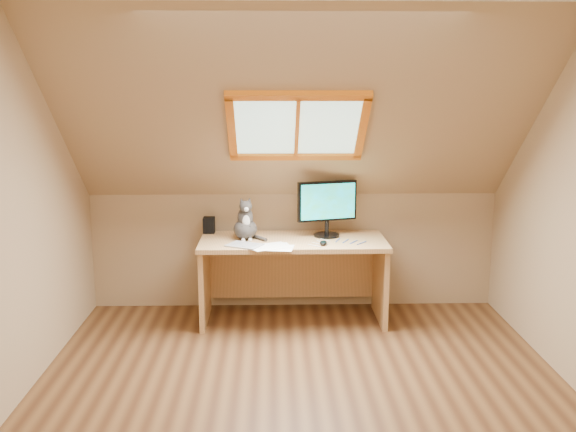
{
  "coord_description": "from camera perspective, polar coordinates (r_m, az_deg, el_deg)",
  "views": [
    {
      "loc": [
        -0.19,
        -3.69,
        1.92
      ],
      "look_at": [
        -0.07,
        1.0,
        0.96
      ],
      "focal_mm": 40.0,
      "sensor_mm": 36.0,
      "label": 1
    }
  ],
  "objects": [
    {
      "name": "ground",
      "position": [
        4.16,
        1.33,
        -15.91
      ],
      "size": [
        3.5,
        3.5,
        0.0
      ],
      "primitive_type": "plane",
      "color": "brown",
      "rests_on": "ground"
    },
    {
      "name": "papers",
      "position": [
        4.96,
        -1.27,
        -2.78
      ],
      "size": [
        0.35,
        0.3,
        0.01
      ],
      "color": "white",
      "rests_on": "desk"
    },
    {
      "name": "desk",
      "position": [
        5.34,
        0.42,
        -4.17
      ],
      "size": [
        1.51,
        0.66,
        0.69
      ],
      "color": "tan",
      "rests_on": "ground"
    },
    {
      "name": "monitor",
      "position": [
        5.27,
        3.51,
        0.99
      ],
      "size": [
        0.49,
        0.21,
        0.46
      ],
      "color": "black",
      "rests_on": "desk"
    },
    {
      "name": "graphics_tablet",
      "position": [
        5.02,
        -3.87,
        -2.61
      ],
      "size": [
        0.32,
        0.29,
        0.01
      ],
      "primitive_type": "cube",
      "rotation": [
        0.0,
        0.0,
        -0.48
      ],
      "color": "#B2B2B7",
      "rests_on": "desk"
    },
    {
      "name": "cables",
      "position": [
        5.13,
        4.47,
        -2.33
      ],
      "size": [
        0.51,
        0.26,
        0.01
      ],
      "color": "silver",
      "rests_on": "desk"
    },
    {
      "name": "room_shell",
      "position": [
        3.63,
        1.51,
        3.81
      ],
      "size": [
        3.52,
        3.52,
        2.41
      ],
      "color": "tan",
      "rests_on": "ground"
    },
    {
      "name": "mouse",
      "position": [
        5.04,
        3.16,
        -2.41
      ],
      "size": [
        0.07,
        0.11,
        0.03
      ],
      "primitive_type": "ellipsoid",
      "rotation": [
        0.0,
        0.0,
        -0.14
      ],
      "color": "black",
      "rests_on": "desk"
    },
    {
      "name": "desk_speaker",
      "position": [
        5.47,
        -7.04,
        -0.81
      ],
      "size": [
        0.1,
        0.1,
        0.14
      ],
      "primitive_type": "cube",
      "rotation": [
        0.0,
        0.0,
        -0.04
      ],
      "color": "black",
      "rests_on": "desk"
    },
    {
      "name": "cat",
      "position": [
        5.21,
        -3.82,
        -0.72
      ],
      "size": [
        0.22,
        0.26,
        0.35
      ],
      "color": "#393532",
      "rests_on": "desk"
    }
  ]
}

